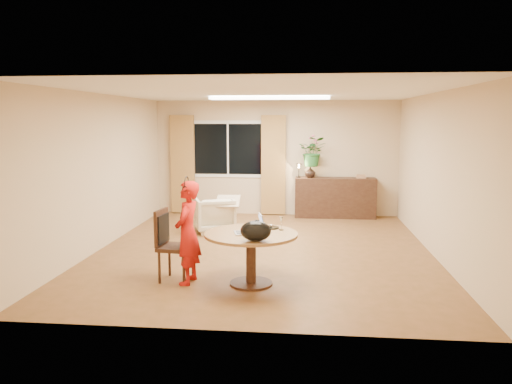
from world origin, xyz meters
The scene contains 24 objects.
floor centered at (0.00, 0.00, 0.00)m, with size 6.50×6.50×0.00m, color brown.
ceiling centered at (0.00, 0.00, 2.60)m, with size 6.50×6.50×0.00m, color white.
wall_back centered at (0.00, 3.25, 1.30)m, with size 5.50×5.50×0.00m, color #CEAC86.
wall_left centered at (-2.75, 0.00, 1.30)m, with size 6.50×6.50×0.00m, color #CEAC86.
wall_right centered at (2.75, 0.00, 1.30)m, with size 6.50×6.50×0.00m, color #CEAC86.
window centered at (-1.10, 3.23, 1.50)m, with size 1.70×0.03×1.30m.
curtain_left centered at (-2.15, 3.15, 1.15)m, with size 0.55×0.08×2.25m, color olive.
curtain_right centered at (-0.05, 3.15, 1.15)m, with size 0.55×0.08×2.25m, color olive.
ceiling_panel centered at (0.00, 1.20, 2.57)m, with size 2.20×0.35×0.05m, color white.
dining_table centered at (-0.02, -1.76, 0.55)m, with size 1.23×1.23×0.70m.
dining_chair centered at (-1.04, -1.69, 0.49)m, with size 0.47×0.43×0.97m, color black, non-canonical shape.
child centered at (-0.86, -1.77, 0.69)m, with size 0.33×0.50×1.38m, color red.
laptop centered at (-0.04, -1.79, 0.83)m, with size 0.39×0.26×0.26m, color #B7B7BC, non-canonical shape.
tumbler centered at (0.04, -1.48, 0.76)m, with size 0.08×0.08×0.11m, color white, non-canonical shape.
wine_glass centered at (0.37, -1.55, 0.79)m, with size 0.07×0.07×0.19m, color white, non-canonical shape.
pot_lid centered at (0.23, -1.45, 0.72)m, with size 0.22×0.22×0.04m, color white, non-canonical shape.
handbag centered at (0.09, -2.20, 0.83)m, with size 0.38×0.22×0.25m, color black, non-canonical shape.
armchair centered at (-1.08, 1.33, 0.34)m, with size 0.72×0.74×0.68m, color beige.
throw centered at (-0.80, 1.27, 0.69)m, with size 0.45×0.55×0.03m, color beige, non-canonical shape.
sideboard centered at (1.35, 3.01, 0.44)m, with size 1.78×0.43×0.89m, color black.
vase centered at (0.78, 3.01, 1.01)m, with size 0.24×0.24×0.25m, color black.
bouquet centered at (0.84, 3.01, 1.47)m, with size 0.59×0.51×0.66m, color #305F23.
book_stack centered at (1.90, 3.01, 0.93)m, with size 0.21×0.15×0.08m, color brown, non-canonical shape.
desk_lamp centered at (0.53, 2.96, 1.05)m, with size 0.14×0.14×0.33m, color black, non-canonical shape.
Camera 1 is at (0.69, -8.10, 2.17)m, focal length 35.00 mm.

